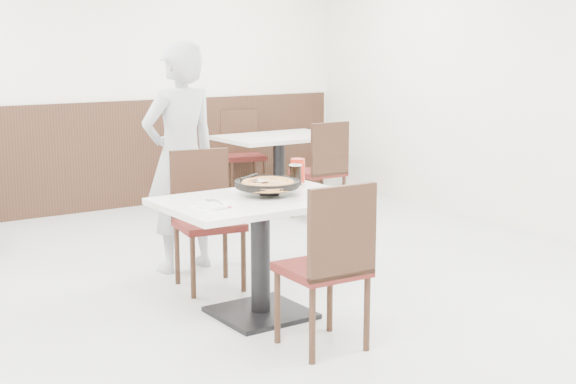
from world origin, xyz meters
TOP-DOWN VIEW (x-y plane):
  - floor at (0.00, 0.00)m, footprint 7.00×7.00m
  - wall_back at (0.00, 3.50)m, footprint 6.00×0.04m
  - wainscot_back at (0.00, 3.48)m, footprint 5.90×0.03m
  - main_table at (-0.23, -0.15)m, footprint 1.23×0.85m
  - chair_near at (-0.24, -0.79)m, footprint 0.44×0.44m
  - chair_far at (-0.22, 0.54)m, footprint 0.48×0.48m
  - trivet at (-0.13, -0.09)m, footprint 0.13×0.13m
  - pizza_pan at (-0.14, -0.09)m, footprint 0.34×0.34m
  - pizza at (-0.16, -0.11)m, footprint 0.36×0.36m
  - pizza_server at (-0.19, -0.08)m, footprint 0.09×0.11m
  - napkin at (-0.62, -0.22)m, footprint 0.19×0.19m
  - side_plate at (-0.60, -0.22)m, footprint 0.20×0.20m
  - fork at (-0.55, -0.21)m, footprint 0.05×0.15m
  - cola_glass at (0.20, 0.10)m, footprint 0.08×0.08m
  - red_cup at (0.28, 0.19)m, footprint 0.10×0.10m
  - diner_person at (-0.16, 1.06)m, footprint 0.66×0.47m
  - bg_table_right at (1.71, 2.57)m, footprint 1.29×0.95m
  - bg_chair_right_near at (1.73, 1.92)m, footprint 0.42×0.42m
  - bg_chair_right_far at (1.69, 3.24)m, footprint 0.51×0.51m

SIDE VIEW (x-z plane):
  - floor at x=0.00m, z-range 0.00..0.00m
  - main_table at x=-0.23m, z-range 0.00..0.75m
  - bg_table_right at x=1.71m, z-range 0.00..0.75m
  - chair_near at x=-0.24m, z-range 0.00..0.95m
  - chair_far at x=-0.22m, z-range 0.00..0.95m
  - bg_chair_right_near at x=1.73m, z-range 0.00..0.95m
  - bg_chair_right_far at x=1.69m, z-range 0.00..0.95m
  - wainscot_back at x=0.00m, z-range 0.00..1.10m
  - napkin at x=-0.62m, z-range 0.75..0.75m
  - side_plate at x=-0.60m, z-range 0.75..0.77m
  - trivet at x=-0.13m, z-range 0.75..0.79m
  - fork at x=-0.55m, z-range 0.77..0.77m
  - pizza_pan at x=-0.14m, z-range 0.79..0.80m
  - pizza at x=-0.16m, z-range 0.80..0.82m
  - cola_glass at x=0.20m, z-range 0.75..0.88m
  - red_cup at x=0.28m, z-range 0.75..0.91m
  - pizza_server at x=-0.19m, z-range 0.84..0.84m
  - diner_person at x=-0.16m, z-range 0.00..1.70m
  - wall_back at x=0.00m, z-range 0.00..2.80m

